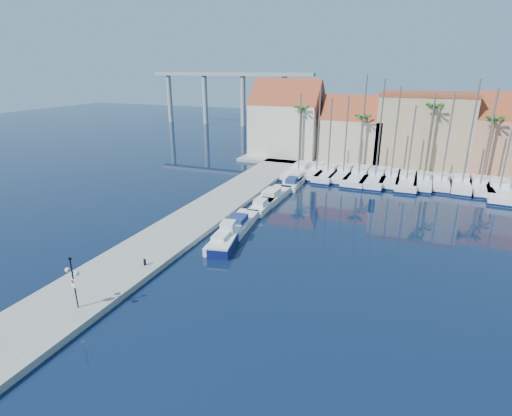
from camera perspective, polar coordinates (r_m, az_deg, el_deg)
The scene contains 35 objects.
ground at distance 30.49m, azimuth -4.94°, elevation -11.73°, with size 260.00×260.00×0.00m, color black.
quay_west at distance 45.03m, azimuth -7.53°, elevation -0.86°, with size 6.00×77.00×0.50m, color gray.
shore_north at distance 72.86m, azimuth 19.83°, elevation 6.01°, with size 54.00×16.00×0.50m, color gray.
lamp_post at distance 28.99m, azimuth -24.73°, elevation -8.71°, with size 1.26×0.47×3.72m.
bollard at distance 34.02m, azimuth -15.61°, elevation -7.47°, with size 0.21×0.21×0.52m, color black.
fishing_boat at distance 37.38m, azimuth -4.35°, elevation -4.42°, with size 3.00×5.96×2.00m.
motorboat_west_0 at distance 37.36m, azimuth -4.75°, elevation -4.70°, with size 2.26×5.65×1.40m.
motorboat_west_1 at distance 41.46m, azimuth -2.37°, elevation -2.14°, with size 2.87×7.13×1.40m.
motorboat_west_2 at distance 46.47m, azimuth 0.83°, elevation 0.30°, with size 1.94×5.51×1.40m.
motorboat_west_3 at distance 50.53m, azimuth 2.49°, elevation 1.88°, with size 2.61×7.55×1.40m.
motorboat_west_4 at distance 55.95m, azimuth 5.24°, elevation 3.56°, with size 2.49×6.44×1.40m.
motorboat_west_5 at distance 59.17m, azimuth 6.09°, elevation 4.41°, with size 2.77×7.44×1.40m.
motorboat_west_6 at distance 64.86m, azimuth 7.36°, elevation 5.70°, with size 2.37×5.91×1.40m.
sailboat_0 at distance 62.77m, azimuth 6.23°, elevation 5.34°, with size 2.97×10.76×12.25m.
sailboat_1 at distance 62.70m, azimuth 8.74°, elevation 5.25°, with size 2.50×9.45×13.33m.
sailboat_2 at distance 61.78m, azimuth 10.33°, elevation 4.91°, with size 3.04×10.34×11.68m.
sailboat_3 at distance 62.15m, azimuth 12.46°, elevation 4.85°, with size 2.99×10.45×12.04m.
sailboat_4 at distance 61.37m, azimuth 14.55°, elevation 4.52°, with size 3.75×11.97×14.90m.
sailboat_5 at distance 61.17m, azimuth 16.74°, elevation 4.26°, with size 3.53×11.89×14.31m.
sailboat_6 at distance 61.23m, azimuth 18.71°, elevation 4.08°, with size 2.71×9.80×13.39m.
sailboat_7 at distance 60.71m, azimuth 20.69°, elevation 3.69°, with size 2.91×10.64×11.06m.
sailboat_8 at distance 61.04m, azimuth 22.77°, elevation 3.55°, with size 2.59×8.99×12.57m.
sailboat_9 at distance 61.50m, azimuth 24.91°, elevation 3.38°, with size 2.33×8.13×12.77m.
sailboat_10 at distance 61.90m, azimuth 27.34°, elevation 3.10°, with size 3.24×9.43×14.38m.
sailboat_11 at distance 62.20m, azimuth 29.26°, elevation 2.84°, with size 2.87×9.53×13.34m.
sailboat_12 at distance 61.45m, azimuth 31.37°, elevation 2.26°, with size 4.01×12.13×14.33m.
building_0 at distance 74.12m, azimuth 4.46°, elevation 12.24°, with size 12.30×9.00×13.50m.
building_1 at distance 71.64m, azimuth 13.78°, elevation 10.51°, with size 10.30×8.00×11.00m.
building_2 at distance 71.79m, azimuth 22.79°, elevation 10.37°, with size 14.20×10.20×11.50m.
building_3 at distance 72.03m, azimuth 32.37°, elevation 8.59°, with size 10.30×8.00×12.00m.
palm_0 at distance 67.94m, azimuth 6.52°, elevation 13.70°, with size 2.60×2.60×10.15m.
palm_1 at distance 66.09m, azimuth 15.05°, elevation 12.19°, with size 2.60×2.60×9.15m.
palm_2 at distance 65.44m, azimuth 24.10°, elevation 12.79°, with size 2.60×2.60×11.15m.
palm_3 at distance 66.30m, azimuth 30.91°, elevation 10.58°, with size 2.60×2.60×9.65m.
viaduct at distance 117.06m, azimuth -4.26°, elevation 16.71°, with size 48.00×2.20×14.45m.
Camera 1 is at (12.05, -23.16, 15.75)m, focal length 28.00 mm.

